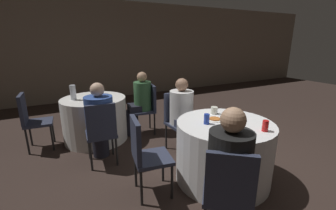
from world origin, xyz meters
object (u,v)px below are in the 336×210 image
soda_can_red (265,126)px  person_blue_shirt (100,121)px  chair_far_east (148,104)px  person_green_jacket (139,104)px  table_far (95,119)px  person_white_shirt (184,116)px  pizza_plate_near (215,119)px  chair_near_southwest (228,190)px  bottle_far (73,93)px  person_black_shirt (228,171)px  soda_can_blue (207,119)px  chair_near_west (144,151)px  chair_far_west (31,117)px  chair_far_south (101,129)px  chair_near_north (178,116)px  table_near (223,151)px

soda_can_red → person_blue_shirt: bearing=133.2°
chair_far_east → person_green_jacket: 0.17m
table_far → person_white_shirt: person_white_shirt is taller
person_white_shirt → pizza_plate_near: size_ratio=5.31×
chair_near_southwest → soda_can_red: chair_near_southwest is taller
person_blue_shirt → bottle_far: (-0.24, 0.82, 0.27)m
person_black_shirt → soda_can_blue: bearing=106.2°
chair_near_west → chair_far_east: size_ratio=1.00×
table_far → chair_near_southwest: chair_near_southwest is taller
person_white_shirt → table_far: bearing=-49.6°
chair_far_west → chair_far_south: bearing=44.6°
chair_far_west → person_black_shirt: 3.11m
person_blue_shirt → bottle_far: size_ratio=4.71×
table_far → soda_can_blue: bearing=-62.8°
chair_far_east → person_green_jacket: bearing=90.0°
chair_far_west → pizza_plate_near: chair_far_west is taller
chair_near_north → pizza_plate_near: size_ratio=4.18×
person_green_jacket → person_blue_shirt: bearing=137.2°
chair_near_north → table_near: bearing=90.0°
chair_near_west → bottle_far: size_ratio=3.71×
soda_can_red → chair_near_west: bearing=154.8°
chair_far_east → pizza_plate_near: chair_far_east is taller
soda_can_blue → soda_can_red: 0.63m
table_far → person_blue_shirt: size_ratio=0.92×
chair_near_southwest → chair_far_west: bearing=157.7°
chair_near_west → person_white_shirt: size_ratio=0.79×
chair_near_west → person_black_shirt: (0.45, -0.81, 0.07)m
chair_near_north → person_green_jacket: bearing=-73.4°
chair_near_southwest → person_blue_shirt: person_blue_shirt is taller
chair_far_south → pizza_plate_near: bearing=-30.6°
chair_far_south → chair_far_west: (-0.88, 1.01, 0.00)m
chair_near_north → chair_far_south: (-1.18, 0.01, 0.00)m
person_black_shirt → pizza_plate_near: bearing=97.7°
bottle_far → chair_near_west: bearing=-74.2°
bottle_far → pizza_plate_near: bearing=-51.6°
chair_near_west → chair_near_north: 1.23m
chair_near_west → person_blue_shirt: (-0.27, 1.00, 0.06)m
table_far → chair_near_north: chair_near_north is taller
chair_far_east → chair_far_west: (-1.89, 0.19, 0.00)m
table_far → chair_far_south: chair_far_south is taller
soda_can_red → person_green_jacket: bearing=105.4°
pizza_plate_near → bottle_far: size_ratio=0.89×
chair_far_west → chair_near_southwest: bearing=32.2°
person_green_jacket → pizza_plate_near: bearing=-159.7°
chair_far_east → soda_can_blue: chair_far_east is taller
chair_far_south → bottle_far: size_ratio=3.71×
chair_near_west → soda_can_red: size_ratio=7.52×
table_far → person_white_shirt: bearing=-44.9°
table_near → chair_far_east: bearing=97.8°
person_green_jacket → soda_can_red: size_ratio=9.52×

